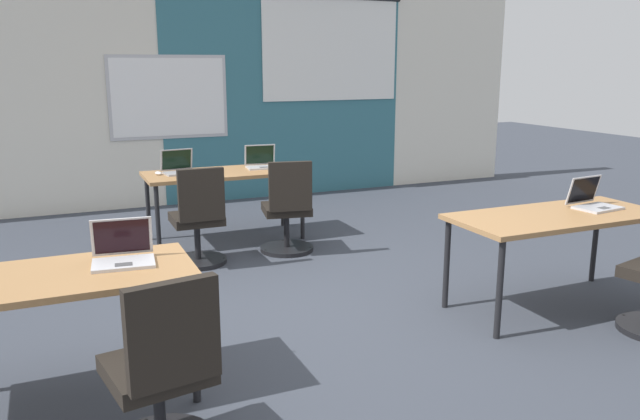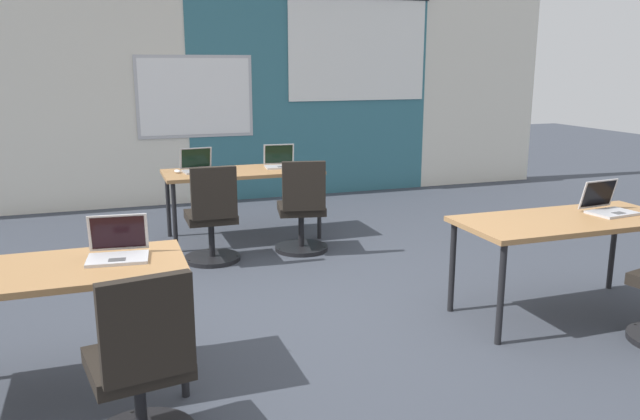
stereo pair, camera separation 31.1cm
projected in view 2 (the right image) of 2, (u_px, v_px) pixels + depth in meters
ground_plane at (309, 313)px, 4.61m from camera, size 24.00×24.00×0.00m
back_wall_assembly at (212, 94)px, 8.17m from camera, size 10.00×0.27×2.80m
desk_near_left at (33, 280)px, 3.35m from camera, size 1.60×0.70×0.72m
desk_near_right at (567, 226)px, 4.47m from camera, size 1.60×0.70×0.72m
desk_far_center at (242, 176)px, 6.49m from camera, size 1.60×0.70×0.72m
laptop_near_right_end at (607, 206)px, 4.61m from camera, size 0.36×0.32×0.23m
laptop_far_right at (280, 162)px, 6.67m from camera, size 0.35×0.30×0.24m
mousepad_far_right at (303, 167)px, 6.69m from camera, size 0.22×0.19×0.00m
mouse_far_right at (303, 165)px, 6.69m from camera, size 0.06×0.10×0.03m
chair_far_right at (302, 214)px, 6.04m from camera, size 0.52×0.57×0.92m
laptop_far_left at (198, 166)px, 6.40m from camera, size 0.36×0.31×0.23m
mouse_far_left at (177, 171)px, 6.31m from camera, size 0.08×0.11×0.03m
chair_far_left at (212, 223)px, 5.71m from camera, size 0.52×0.54×0.92m
laptop_near_left_inner at (118, 249)px, 3.54m from camera, size 0.36×0.31×0.24m
chair_near_left_inner at (142, 378)px, 2.89m from camera, size 0.52×0.57×0.92m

